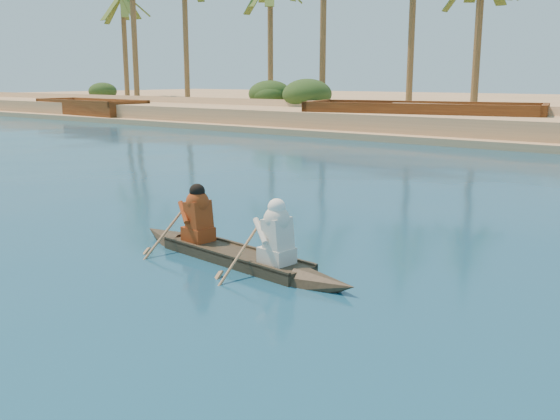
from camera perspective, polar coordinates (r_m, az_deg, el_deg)
The scene contains 4 objects.
ground at distance 8.23m, azimuth 10.73°, elevation -11.67°, with size 160.00×160.00×0.00m, color #0B2A4B.
canoe at distance 11.31m, azimuth -4.13°, elevation -3.32°, with size 5.50×1.41×1.50m.
barge_left at distance 53.17m, azimuth -16.89°, elevation 8.69°, with size 11.18×4.56×1.82m.
barge_mid at distance 37.12m, azimuth 12.90°, elevation 7.88°, with size 13.90×7.18×2.21m.
Camera 1 is at (3.24, -6.82, 3.28)m, focal length 40.00 mm.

